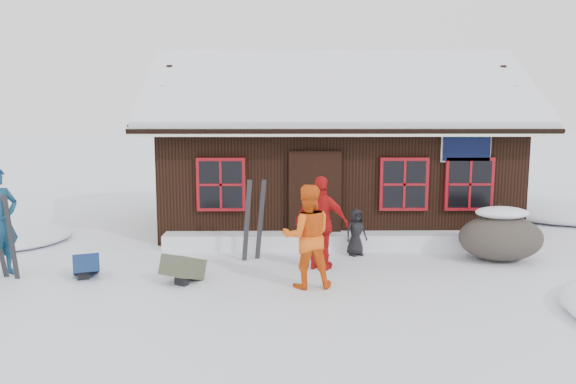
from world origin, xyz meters
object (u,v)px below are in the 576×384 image
Objects in this scene: skier_orange_left at (307,236)px; backpack_olive at (183,272)px; backpack_blue at (86,268)px; skier_orange_right at (322,223)px; boulder at (501,236)px; ski_poles at (493,231)px; skier_crouched at (356,232)px.

skier_orange_left reaches higher than backpack_olive.
skier_orange_left is 2.98× the size of backpack_blue.
skier_orange_right is 3.61m from boulder.
boulder is (3.86, 1.62, -0.38)m from skier_orange_left.
backpack_blue is at bearing -170.62° from ski_poles.
skier_orange_left is at bearing 94.13° from skier_orange_right.
skier_crouched is 1.65× the size of backpack_blue.
backpack_olive is (-2.42, -0.77, -0.69)m from skier_orange_right.
boulder is at bearing -13.01° from backpack_blue.
ski_poles reaches higher than backpack_olive.
backpack_blue is at bearing 26.80° from skier_orange_right.
backpack_olive is (-3.19, -1.75, -0.30)m from skier_crouched.
backpack_blue is at bearing -159.75° from backpack_olive.
boulder is at bearing 43.10° from backpack_olive.
skier_orange_right is at bearing -14.36° from backpack_blue.
skier_orange_right is at bearing -152.38° from skier_crouched.
ski_poles is 6.12m from backpack_olive.
skier_crouched reaches higher than boulder.
backpack_blue is (-4.95, -1.44, -0.32)m from skier_crouched.
boulder is at bearing -32.88° from skier_crouched.
skier_orange_right is at bearing 48.10° from backpack_olive.
backpack_olive is at bearing -167.34° from boulder.
skier_orange_left is 4.24m from ski_poles.
skier_crouched is 1.48× the size of backpack_olive.
skier_orange_left reaches higher than skier_crouched.
skier_crouched reaches higher than backpack_olive.
boulder reaches higher than backpack_olive.
skier_orange_right is 1.31m from skier_crouched.
backpack_blue is 0.89× the size of backpack_olive.
ski_poles is at bearing -28.03° from skier_crouched.
skier_orange_left is 1.06× the size of boulder.
skier_orange_left is at bearing -153.81° from ski_poles.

